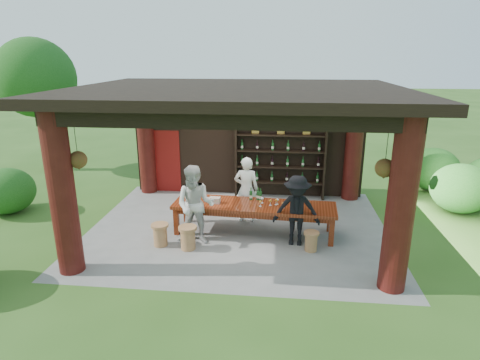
# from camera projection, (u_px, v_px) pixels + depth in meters

# --- Properties ---
(ground) EXTENTS (90.00, 90.00, 0.00)m
(ground) POSITION_uv_depth(u_px,v_px,m) (238.00, 228.00, 10.16)
(ground) COLOR #2D5119
(ground) RESTS_ON ground
(pavilion) EXTENTS (7.50, 6.00, 3.60)m
(pavilion) POSITION_uv_depth(u_px,v_px,m) (240.00, 142.00, 9.92)
(pavilion) COLOR slate
(pavilion) RESTS_ON ground
(wine_shelf) EXTENTS (2.69, 0.41, 2.37)m
(wine_shelf) POSITION_uv_depth(u_px,v_px,m) (280.00, 159.00, 12.03)
(wine_shelf) COLOR black
(wine_shelf) RESTS_ON ground
(tasting_table) EXTENTS (3.97, 1.25, 0.75)m
(tasting_table) POSITION_uv_depth(u_px,v_px,m) (254.00, 208.00, 9.70)
(tasting_table) COLOR #521C0B
(tasting_table) RESTS_ON ground
(stool_near_left) EXTENTS (0.41, 0.41, 0.54)m
(stool_near_left) POSITION_uv_depth(u_px,v_px,m) (188.00, 237.00, 8.98)
(stool_near_left) COLOR #98653D
(stool_near_left) RESTS_ON ground
(stool_near_right) EXTENTS (0.34, 0.34, 0.45)m
(stool_near_right) POSITION_uv_depth(u_px,v_px,m) (311.00, 241.00, 8.92)
(stool_near_right) COLOR #98653D
(stool_near_right) RESTS_ON ground
(stool_far_left) EXTENTS (0.40, 0.40, 0.53)m
(stool_far_left) POSITION_uv_depth(u_px,v_px,m) (160.00, 234.00, 9.16)
(stool_far_left) COLOR #98653D
(stool_far_left) RESTS_ON ground
(host) EXTENTS (0.63, 0.42, 1.73)m
(host) POSITION_uv_depth(u_px,v_px,m) (246.00, 189.00, 10.37)
(host) COLOR white
(host) RESTS_ON ground
(guest_woman) EXTENTS (0.92, 0.72, 1.85)m
(guest_woman) POSITION_uv_depth(u_px,v_px,m) (195.00, 205.00, 9.12)
(guest_woman) COLOR beige
(guest_woman) RESTS_ON ground
(guest_man) EXTENTS (1.10, 0.68, 1.65)m
(guest_man) POSITION_uv_depth(u_px,v_px,m) (297.00, 211.00, 9.06)
(guest_man) COLOR black
(guest_man) RESTS_ON ground
(table_bottles) EXTENTS (0.32, 0.11, 0.31)m
(table_bottles) POSITION_uv_depth(u_px,v_px,m) (256.00, 194.00, 9.92)
(table_bottles) COLOR #194C1E
(table_bottles) RESTS_ON tasting_table
(table_glasses) EXTENTS (0.96, 0.35, 0.15)m
(table_glasses) POSITION_uv_depth(u_px,v_px,m) (278.00, 203.00, 9.56)
(table_glasses) COLOR silver
(table_glasses) RESTS_ON tasting_table
(napkin_basket) EXTENTS (0.27, 0.20, 0.14)m
(napkin_basket) POSITION_uv_depth(u_px,v_px,m) (215.00, 200.00, 9.73)
(napkin_basket) COLOR #BF6672
(napkin_basket) RESTS_ON tasting_table
(shrubs) EXTENTS (15.20, 8.61, 1.36)m
(shrubs) POSITION_uv_depth(u_px,v_px,m) (348.00, 200.00, 10.48)
(shrubs) COLOR #194C14
(shrubs) RESTS_ON ground
(trees) EXTENTS (19.90, 9.87, 4.80)m
(trees) POSITION_uv_depth(u_px,v_px,m) (382.00, 88.00, 10.52)
(trees) COLOR #3F2819
(trees) RESTS_ON ground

